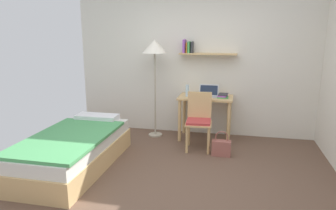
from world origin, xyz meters
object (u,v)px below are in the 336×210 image
at_px(bed, 74,150).
at_px(handbag, 221,147).
at_px(laptop, 209,93).
at_px(desk, 205,105).
at_px(book_stack, 223,96).
at_px(desk_chair, 199,119).
at_px(water_bottle, 187,91).
at_px(standing_lamp, 155,51).

distance_m(bed, handbag, 2.11).
bearing_deg(laptop, desk, -147.30).
xyz_separation_m(bed, book_stack, (1.90, 1.52, 0.53)).
bearing_deg(book_stack, desk_chair, -125.73).
bearing_deg(laptop, bed, -136.44).
height_order(bed, handbag, bed).
height_order(water_bottle, handbag, water_bottle).
height_order(standing_lamp, handbag, standing_lamp).
relative_size(standing_lamp, water_bottle, 8.36).
distance_m(bed, standing_lamp, 2.10).
bearing_deg(laptop, desk_chair, -100.25).
bearing_deg(laptop, book_stack, -13.08).
relative_size(water_bottle, book_stack, 0.85).
height_order(bed, book_stack, book_stack).
distance_m(desk, book_stack, 0.34).
distance_m(desk, handbag, 0.91).
relative_size(bed, laptop, 5.88).
distance_m(desk_chair, book_stack, 0.64).
height_order(desk_chair, standing_lamp, standing_lamp).
relative_size(desk_chair, laptop, 2.67).
relative_size(standing_lamp, laptop, 5.06).
height_order(water_bottle, book_stack, water_bottle).
height_order(bed, standing_lamp, standing_lamp).
xyz_separation_m(desk, desk_chair, (-0.05, -0.49, -0.10)).
bearing_deg(desk_chair, handbag, -31.36).
bearing_deg(book_stack, handbag, -86.90).
height_order(standing_lamp, laptop, standing_lamp).
distance_m(desk_chair, laptop, 0.61).
bearing_deg(bed, laptop, 43.56).
distance_m(desk_chair, handbag, 0.56).
distance_m(book_stack, handbag, 0.95).
height_order(desk, desk_chair, desk_chair).
height_order(bed, water_bottle, water_bottle).
distance_m(desk, laptop, 0.21).
relative_size(laptop, handbag, 0.87).
bearing_deg(bed, water_bottle, 48.88).
bearing_deg(water_bottle, laptop, 12.90).
bearing_deg(bed, handbag, 23.26).
xyz_separation_m(standing_lamp, handbag, (1.20, -0.69, -1.36)).
xyz_separation_m(laptop, handbag, (0.28, -0.75, -0.66)).
bearing_deg(book_stack, standing_lamp, -179.81).
distance_m(bed, book_stack, 2.50).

